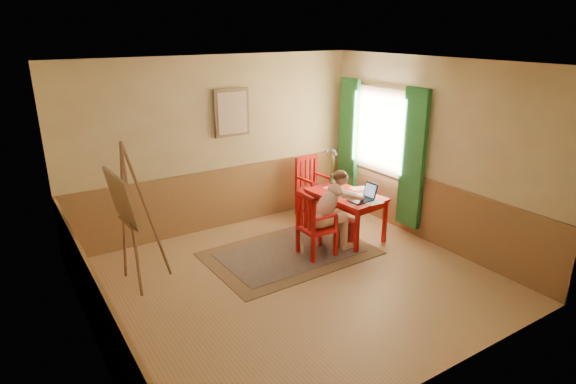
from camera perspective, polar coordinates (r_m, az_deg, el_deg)
room at (r=5.88m, az=0.84°, el=1.30°), size 5.04×4.54×2.84m
wainscot at (r=6.84m, az=-2.89°, el=-4.16°), size 5.00×4.50×1.00m
window at (r=8.19m, az=10.82°, el=5.72°), size 0.12×2.01×2.20m
wall_portrait at (r=7.75m, az=-6.69°, el=9.36°), size 0.60×0.05×0.76m
rug at (r=7.17m, az=0.23°, el=-7.30°), size 2.44×1.66×0.02m
table at (r=7.57m, az=6.90°, el=-0.84°), size 0.85×1.27×0.72m
chair_left at (r=6.92m, az=3.14°, el=-3.92°), size 0.46×0.44×0.99m
chair_back at (r=8.42m, az=2.87°, el=0.63°), size 0.50×0.52×1.05m
figure at (r=7.01m, az=5.20°, el=-1.97°), size 0.91×0.40×1.24m
laptop at (r=7.29m, az=9.05°, el=-0.58°), size 0.42×0.27×0.25m
papers at (r=7.58m, az=8.27°, el=-0.13°), size 0.62×1.10×0.00m
vase at (r=7.94m, az=5.34°, el=2.89°), size 0.19×0.29×0.59m
wastebasket at (r=7.62m, az=6.99°, el=-4.51°), size 0.32×0.32×0.32m
easel at (r=6.22m, az=-18.88°, el=-1.32°), size 0.66×0.86×1.92m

